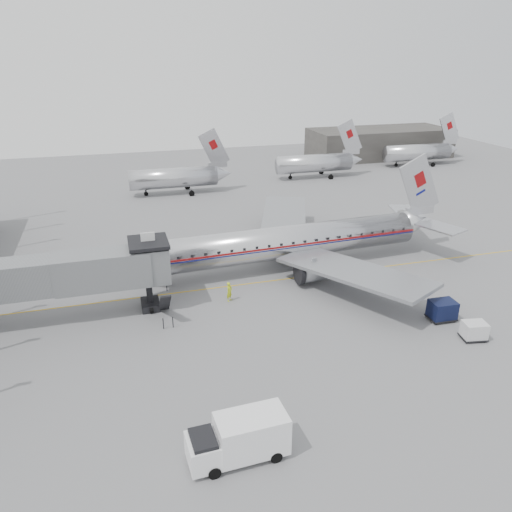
{
  "coord_description": "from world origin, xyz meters",
  "views": [
    {
      "loc": [
        -11.34,
        -37.45,
        21.67
      ],
      "look_at": [
        1.16,
        5.35,
        3.2
      ],
      "focal_mm": 35.0,
      "sensor_mm": 36.0,
      "label": 1
    }
  ],
  "objects_px": {
    "service_van": "(239,438)",
    "baggage_cart_navy": "(442,310)",
    "airliner": "(296,241)",
    "ramp_worker": "(229,292)",
    "baggage_cart_white": "(474,330)"
  },
  "relations": [
    {
      "from": "baggage_cart_white",
      "to": "ramp_worker",
      "type": "relative_size",
      "value": 1.14
    },
    {
      "from": "airliner",
      "to": "baggage_cart_white",
      "type": "xyz_separation_m",
      "value": [
        8.55,
        -18.08,
        -2.03
      ]
    },
    {
      "from": "baggage_cart_navy",
      "to": "baggage_cart_white",
      "type": "height_order",
      "value": "baggage_cart_navy"
    },
    {
      "from": "service_van",
      "to": "baggage_cart_navy",
      "type": "xyz_separation_m",
      "value": [
        20.77,
        10.41,
        -0.47
      ]
    },
    {
      "from": "service_van",
      "to": "ramp_worker",
      "type": "height_order",
      "value": "service_van"
    },
    {
      "from": "baggage_cart_navy",
      "to": "baggage_cart_white",
      "type": "bearing_deg",
      "value": -78.6
    },
    {
      "from": "airliner",
      "to": "service_van",
      "type": "xyz_separation_m",
      "value": [
        -12.78,
        -25.04,
        -1.42
      ]
    },
    {
      "from": "airliner",
      "to": "baggage_cart_navy",
      "type": "relative_size",
      "value": 15.3
    },
    {
      "from": "service_van",
      "to": "baggage_cart_white",
      "type": "height_order",
      "value": "service_van"
    },
    {
      "from": "airliner",
      "to": "service_van",
      "type": "height_order",
      "value": "airliner"
    },
    {
      "from": "baggage_cart_white",
      "to": "ramp_worker",
      "type": "height_order",
      "value": "ramp_worker"
    },
    {
      "from": "baggage_cart_navy",
      "to": "ramp_worker",
      "type": "height_order",
      "value": "ramp_worker"
    },
    {
      "from": "airliner",
      "to": "ramp_worker",
      "type": "relative_size",
      "value": 19.07
    },
    {
      "from": "baggage_cart_navy",
      "to": "ramp_worker",
      "type": "bearing_deg",
      "value": 155.21
    },
    {
      "from": "service_van",
      "to": "baggage_cart_navy",
      "type": "height_order",
      "value": "service_van"
    }
  ]
}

